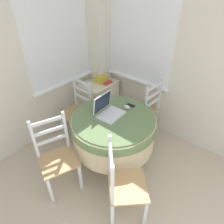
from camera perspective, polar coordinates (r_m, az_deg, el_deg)
corner_room_shell at (r=2.28m, az=1.74°, el=10.93°), size 4.58×5.13×2.55m
round_dining_table at (r=2.59m, az=0.41°, el=-4.88°), size 1.09×1.09×0.74m
laptop at (r=2.50m, az=-1.15°, el=0.50°), size 0.34×0.30×0.26m
computer_mouse at (r=2.62m, az=4.27°, el=1.44°), size 0.06×0.09×0.05m
cell_phone at (r=2.69m, az=5.35°, el=1.92°), size 0.06×0.12×0.01m
dining_chair_near_back_window at (r=3.13m, az=-9.62°, el=0.29°), size 0.40×0.43×0.96m
dining_chair_near_right_window at (r=3.16m, az=9.27°, el=0.69°), size 0.44×0.41×0.96m
dining_chair_camera_near at (r=2.15m, az=3.18°, el=-20.03°), size 0.57×0.56×0.96m
dining_chair_left_flank at (r=2.46m, az=-15.45°, el=-12.32°), size 0.52×0.51×0.96m
corner_cabinet at (r=3.64m, az=-3.70°, el=3.80°), size 0.62×0.50×0.65m
storage_box at (r=3.48m, az=-3.09°, el=9.45°), size 0.18×0.17×0.12m
book_on_cabinet at (r=3.48m, az=-1.90°, el=8.61°), size 0.17×0.19×0.02m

